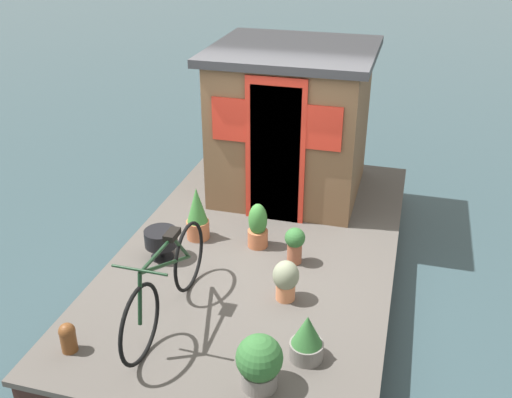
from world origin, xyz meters
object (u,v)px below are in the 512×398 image
at_px(bicycle, 166,284).
at_px(charcoal_grill, 161,239).
at_px(houseboat_cabin, 291,121).
at_px(potted_plant_thyme, 286,279).
at_px(potted_plant_sage, 197,215).
at_px(potted_plant_basil, 259,362).
at_px(potted_plant_geranium, 307,338).
at_px(potted_plant_ivy, 258,227).
at_px(potted_plant_succulent, 295,243).
at_px(mooring_bollard, 68,337).

bearing_deg(bicycle, charcoal_grill, 26.89).
height_order(houseboat_cabin, potted_plant_thyme, houseboat_cabin).
bearing_deg(potted_plant_thyme, potted_plant_sage, 54.88).
xyz_separation_m(potted_plant_basil, charcoal_grill, (1.57, 1.54, -0.01)).
distance_m(bicycle, potted_plant_basil, 1.22).
bearing_deg(charcoal_grill, houseboat_cabin, -25.76).
bearing_deg(potted_plant_geranium, potted_plant_sage, 44.26).
distance_m(bicycle, potted_plant_geranium, 1.38).
relative_size(bicycle, potted_plant_ivy, 3.37).
xyz_separation_m(potted_plant_succulent, potted_plant_basil, (-1.87, -0.11, 0.01)).
bearing_deg(houseboat_cabin, potted_plant_thyme, -168.37).
bearing_deg(potted_plant_basil, bicycle, 60.27).
xyz_separation_m(potted_plant_thyme, mooring_bollard, (-1.24, 1.66, -0.08)).
distance_m(potted_plant_geranium, potted_plant_basil, 0.52).
bearing_deg(potted_plant_thyme, houseboat_cabin, 11.63).
bearing_deg(potted_plant_ivy, charcoal_grill, 118.57).
xyz_separation_m(bicycle, charcoal_grill, (0.97, 0.49, -0.16)).
distance_m(potted_plant_geranium, potted_plant_thyme, 0.85).
distance_m(potted_plant_thyme, mooring_bollard, 2.08).
bearing_deg(bicycle, potted_plant_basil, -119.73).
bearing_deg(potted_plant_ivy, bicycle, 162.73).
bearing_deg(houseboat_cabin, potted_plant_geranium, -164.94).
bearing_deg(potted_plant_succulent, charcoal_grill, 101.73).
distance_m(potted_plant_ivy, mooring_bollard, 2.42).
height_order(houseboat_cabin, mooring_bollard, houseboat_cabin).
relative_size(houseboat_cabin, charcoal_grill, 5.57).
height_order(bicycle, mooring_bollard, bicycle).
bearing_deg(potted_plant_geranium, charcoal_grill, 58.21).
bearing_deg(potted_plant_geranium, potted_plant_succulent, 16.05).
height_order(bicycle, potted_plant_thyme, bicycle).
bearing_deg(potted_plant_succulent, potted_plant_geranium, -163.95).
height_order(houseboat_cabin, potted_plant_ivy, houseboat_cabin).
relative_size(potted_plant_sage, potted_plant_ivy, 1.20).
height_order(potted_plant_geranium, potted_plant_thyme, potted_plant_geranium).
xyz_separation_m(potted_plant_geranium, charcoal_grill, (1.14, 1.85, 0.03)).
relative_size(potted_plant_sage, potted_plant_thyme, 1.50).
xyz_separation_m(potted_plant_sage, potted_plant_thyme, (-0.88, -1.25, -0.07)).
xyz_separation_m(potted_plant_basil, potted_plant_thyme, (1.20, 0.06, -0.02)).
height_order(potted_plant_succulent, potted_plant_basil, potted_plant_basil).
relative_size(potted_plant_basil, mooring_bollard, 1.68).
relative_size(potted_plant_succulent, charcoal_grill, 1.16).
relative_size(potted_plant_geranium, charcoal_grill, 1.22).
bearing_deg(potted_plant_basil, potted_plant_ivy, 15.64).
xyz_separation_m(bicycle, potted_plant_ivy, (1.49, -0.46, -0.15)).
xyz_separation_m(bicycle, potted_plant_geranium, (-0.17, -1.35, -0.19)).
bearing_deg(charcoal_grill, potted_plant_ivy, -61.43).
xyz_separation_m(houseboat_cabin, potted_plant_ivy, (-1.53, 0.03, -0.73)).
relative_size(potted_plant_succulent, potted_plant_basil, 0.87).
height_order(potted_plant_basil, mooring_bollard, potted_plant_basil).
relative_size(bicycle, charcoal_grill, 4.99).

